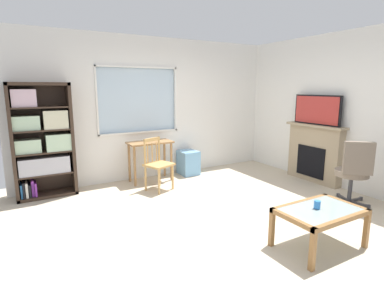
# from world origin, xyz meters

# --- Properties ---
(ground) EXTENTS (6.14, 5.67, 0.02)m
(ground) POSITION_xyz_m (0.00, 0.00, -0.01)
(ground) COLOR beige
(wall_back_with_window) EXTENTS (5.14, 0.15, 2.69)m
(wall_back_with_window) POSITION_xyz_m (0.04, 2.33, 1.33)
(wall_back_with_window) COLOR white
(wall_back_with_window) RESTS_ON ground
(wall_right) EXTENTS (0.12, 4.87, 2.69)m
(wall_right) POSITION_xyz_m (2.63, 0.00, 1.35)
(wall_right) COLOR white
(wall_right) RESTS_ON ground
(bookshelf) EXTENTS (0.90, 0.38, 1.83)m
(bookshelf) POSITION_xyz_m (-2.00, 2.09, 0.91)
(bookshelf) COLOR #38281E
(bookshelf) RESTS_ON ground
(desk_under_window) EXTENTS (0.82, 0.41, 0.76)m
(desk_under_window) POSITION_xyz_m (-0.21, 1.98, 0.61)
(desk_under_window) COLOR #A37547
(desk_under_window) RESTS_ON ground
(wooden_chair) EXTENTS (0.54, 0.53, 0.90)m
(wooden_chair) POSITION_xyz_m (-0.29, 1.47, 0.46)
(wooden_chair) COLOR tan
(wooden_chair) RESTS_ON ground
(plastic_drawer_unit) EXTENTS (0.35, 0.40, 0.48)m
(plastic_drawer_unit) POSITION_xyz_m (0.63, 2.03, 0.24)
(plastic_drawer_unit) COLOR #72ADDB
(plastic_drawer_unit) RESTS_ON ground
(fireplace) EXTENTS (0.26, 1.18, 1.08)m
(fireplace) POSITION_xyz_m (2.48, 0.46, 0.54)
(fireplace) COLOR tan
(fireplace) RESTS_ON ground
(tv) EXTENTS (0.06, 0.96, 0.54)m
(tv) POSITION_xyz_m (2.46, 0.46, 1.35)
(tv) COLOR black
(tv) RESTS_ON fireplace
(office_chair) EXTENTS (0.63, 0.61, 1.00)m
(office_chair) POSITION_xyz_m (1.97, -0.64, 0.55)
(office_chair) COLOR #7A6B5B
(office_chair) RESTS_ON ground
(coffee_table) EXTENTS (0.93, 0.60, 0.45)m
(coffee_table) POSITION_xyz_m (0.51, -1.20, 0.38)
(coffee_table) COLOR #8C9E99
(coffee_table) RESTS_ON ground
(sippy_cup) EXTENTS (0.07, 0.07, 0.09)m
(sippy_cup) POSITION_xyz_m (0.48, -1.17, 0.49)
(sippy_cup) COLOR #337FD6
(sippy_cup) RESTS_ON coffee_table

